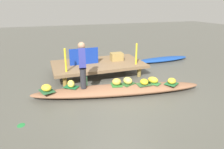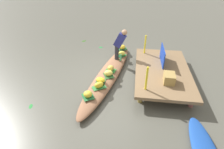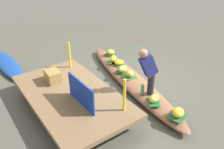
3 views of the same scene
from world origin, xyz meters
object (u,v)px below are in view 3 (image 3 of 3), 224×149
banana_bunch_0 (154,98)px  banana_bunch_1 (178,112)px  banana_bunch_3 (123,69)px  market_banner (81,93)px  moored_boat (7,64)px  vendor_person (148,69)px  vendor_boat (130,79)px  water_bottle (142,89)px  banana_bunch_6 (129,74)px  banana_bunch_4 (119,62)px  banana_bunch_2 (110,52)px  banana_bunch_5 (113,59)px  produce_crate (53,76)px

banana_bunch_0 → banana_bunch_1: (-0.65, -0.05, -0.01)m
banana_bunch_1 → banana_bunch_3: bearing=-6.8°
banana_bunch_0 → market_banner: (0.70, 1.49, 0.35)m
moored_boat → vendor_person: vendor_person is taller
moored_boat → vendor_boat: bearing=-142.3°
vendor_boat → vendor_person: 1.27m
market_banner → water_bottle: bearing=-101.6°
moored_boat → banana_bunch_6: 3.97m
banana_bunch_1 → water_bottle: size_ratio=1.17×
vendor_boat → banana_bunch_0: 1.33m
banana_bunch_4 → market_banner: size_ratio=0.29×
banana_bunch_4 → water_bottle: 1.64m
vendor_person → vendor_boat: bearing=-16.8°
vendor_boat → banana_bunch_6: (-0.04, 0.07, 0.22)m
vendor_person → water_bottle: (0.09, 0.05, -0.56)m
banana_bunch_6 → vendor_person: (-0.90, 0.22, 0.59)m
banana_bunch_1 → banana_bunch_4: bearing=-9.9°
banana_bunch_2 → banana_bunch_6: size_ratio=1.03×
banana_bunch_5 → vendor_person: size_ratio=0.25×
banana_bunch_0 → market_banner: size_ratio=0.27×
moored_boat → banana_bunch_5: (-2.07, -2.67, 0.26)m
banana_bunch_4 → produce_crate: (-0.03, 2.09, 0.23)m
banana_bunch_0 → vendor_boat: bearing=-15.5°
vendor_boat → produce_crate: produce_crate is taller
vendor_boat → produce_crate: bearing=81.1°
moored_boat → banana_bunch_1: bearing=-157.7°
vendor_person → water_bottle: size_ratio=4.77×
banana_bunch_5 → vendor_person: vendor_person is taller
banana_bunch_2 → banana_bunch_4: bearing=163.7°
banana_bunch_1 → moored_boat: bearing=24.0°
banana_bunch_5 → market_banner: (-1.57, 1.98, 0.36)m
banana_bunch_4 → produce_crate: produce_crate is taller
moored_boat → banana_bunch_2: (-1.60, -2.90, 0.25)m
banana_bunch_1 → banana_bunch_4: banana_bunch_1 is taller
banana_bunch_0 → banana_bunch_1: 0.65m
vendor_boat → vendor_person: (-0.94, 0.28, 0.81)m
vendor_boat → banana_bunch_6: bearing=130.9°
vendor_boat → banana_bunch_5: size_ratio=16.08×
moored_boat → banana_bunch_2: banana_bunch_2 is taller
market_banner → moored_boat: bearing=9.9°
banana_bunch_5 → market_banner: 2.55m
water_bottle → market_banner: market_banner is taller
banana_bunch_3 → vendor_boat: bearing=-171.9°
vendor_person → market_banner: size_ratio=1.20×
banana_bunch_2 → vendor_person: vendor_person is taller
vendor_boat → banana_bunch_4: 0.76m
produce_crate → moored_boat: bearing=13.7°
banana_bunch_3 → banana_bunch_6: banana_bunch_3 is taller
banana_bunch_0 → banana_bunch_5: banana_bunch_0 is taller
water_bottle → market_banner: 1.56m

